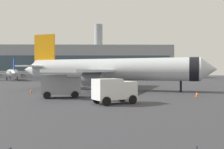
% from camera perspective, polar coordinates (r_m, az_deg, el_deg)
% --- Properties ---
extents(airplane_at_gate, '(34.79, 31.81, 10.50)m').
position_cam_1_polar(airplane_at_gate, '(42.64, -0.68, 1.16)').
color(airplane_at_gate, silver).
rests_on(airplane_at_gate, ground).
extents(airplane_taxiing, '(23.30, 25.32, 7.92)m').
position_cam_1_polar(airplane_taxiing, '(100.21, -22.61, 0.34)').
color(airplane_taxiing, silver).
rests_on(airplane_taxiing, ground).
extents(service_truck, '(5.19, 3.47, 2.90)m').
position_cam_1_polar(service_truck, '(31.28, -12.15, -2.46)').
color(service_truck, gray).
rests_on(service_truck, ground).
extents(cargo_van, '(4.81, 3.98, 2.60)m').
position_cam_1_polar(cargo_van, '(24.87, 0.51, -3.62)').
color(cargo_van, white).
rests_on(cargo_van, ground).
extents(safety_cone_near, '(0.44, 0.44, 0.65)m').
position_cam_1_polar(safety_cone_near, '(39.99, -18.55, -3.63)').
color(safety_cone_near, '#F2590C').
rests_on(safety_cone_near, ground).
extents(safety_cone_mid, '(0.44, 0.44, 0.68)m').
position_cam_1_polar(safety_cone_mid, '(33.83, 19.42, -4.40)').
color(safety_cone_mid, '#F2590C').
rests_on(safety_cone_mid, ground).
extents(terminal_building, '(92.04, 22.15, 28.59)m').
position_cam_1_polar(terminal_building, '(130.76, -6.71, 2.94)').
color(terminal_building, gray).
rests_on(terminal_building, ground).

